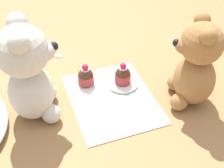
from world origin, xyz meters
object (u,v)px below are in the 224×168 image
Objects in this scene: saucer_plate at (123,83)px; teaspoon at (43,53)px; teddy_bear_cream at (28,73)px; cupcake_near_tan_bear at (123,75)px; cupcake_near_cream_bear at (86,76)px; teddy_bear_tan at (196,66)px.

saucer_plate reaches higher than teaspoon.
teddy_bear_cream is at bearing -64.42° from teaspoon.
cupcake_near_cream_bear is at bearing 68.57° from cupcake_near_tan_bear.
cupcake_near_tan_bear is (0.00, -0.00, 0.03)m from saucer_plate.
cupcake_near_tan_bear reaches higher than saucer_plate.
cupcake_near_tan_bear is at bearing -79.45° from teddy_bear_cream.
saucer_plate is at bearing -12.62° from teaspoon.
saucer_plate is 0.67× the size of teaspoon.
teaspoon is (0.36, 0.34, -0.11)m from teddy_bear_tan.
teddy_bear_tan is 1.79× the size of teaspoon.
saucer_plate is (0.03, -0.25, -0.12)m from teddy_bear_cream.
cupcake_near_tan_bear reaches higher than teaspoon.
teaspoon is (0.24, 0.19, -0.03)m from cupcake_near_tan_bear.
teddy_bear_cream reaches higher than cupcake_near_cream_bear.
saucer_plate is (0.12, 0.15, -0.11)m from teddy_bear_tan.
cupcake_near_cream_bear is at bearing -99.82° from teddy_bear_tan.
teaspoon is (0.24, 0.19, -0.01)m from saucer_plate.
cupcake_near_cream_bear is at bearing -62.51° from teddy_bear_cream.
saucer_plate is at bearing -105.65° from teddy_bear_tan.
teddy_bear_cream is at bearing 112.85° from cupcake_near_cream_bear.
saucer_plate is at bearing -111.43° from cupcake_near_cream_bear.
teaspoon is (0.20, 0.09, -0.03)m from cupcake_near_cream_bear.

